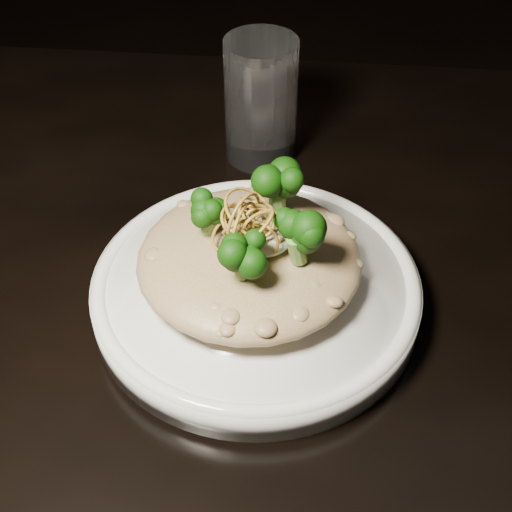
{
  "coord_description": "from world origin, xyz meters",
  "views": [
    {
      "loc": [
        -0.03,
        -0.44,
        1.19
      ],
      "look_at": [
        -0.07,
        -0.03,
        0.81
      ],
      "focal_mm": 50.0,
      "sensor_mm": 36.0,
      "label": 1
    }
  ],
  "objects": [
    {
      "name": "plate",
      "position": [
        -0.07,
        -0.03,
        0.76
      ],
      "size": [
        0.27,
        0.27,
        0.03
      ],
      "primitive_type": "cylinder",
      "color": "white",
      "rests_on": "table"
    },
    {
      "name": "shallots",
      "position": [
        -0.08,
        -0.03,
        0.85
      ],
      "size": [
        0.06,
        0.06,
        0.04
      ],
      "primitive_type": null,
      "color": "brown",
      "rests_on": "cheese"
    },
    {
      "name": "cheese",
      "position": [
        -0.07,
        -0.03,
        0.83
      ],
      "size": [
        0.05,
        0.05,
        0.01
      ],
      "primitive_type": "ellipsoid",
      "color": "white",
      "rests_on": "risotto"
    },
    {
      "name": "risotto",
      "position": [
        -0.08,
        -0.03,
        0.8
      ],
      "size": [
        0.18,
        0.18,
        0.04
      ],
      "primitive_type": "ellipsoid",
      "color": "brown",
      "rests_on": "plate"
    },
    {
      "name": "drinking_glass",
      "position": [
        -0.09,
        0.19,
        0.82
      ],
      "size": [
        0.08,
        0.08,
        0.13
      ],
      "primitive_type": "cylinder",
      "rotation": [
        0.0,
        0.0,
        0.04
      ],
      "color": "white",
      "rests_on": "table"
    },
    {
      "name": "table",
      "position": [
        0.0,
        0.0,
        0.67
      ],
      "size": [
        1.1,
        0.8,
        0.75
      ],
      "color": "black",
      "rests_on": "ground"
    },
    {
      "name": "broccoli",
      "position": [
        -0.08,
        -0.03,
        0.84
      ],
      "size": [
        0.13,
        0.13,
        0.05
      ],
      "primitive_type": null,
      "color": "black",
      "rests_on": "risotto"
    }
  ]
}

